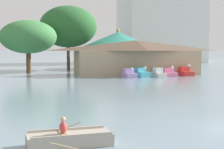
{
  "coord_description": "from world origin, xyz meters",
  "views": [
    {
      "loc": [
        -10.7,
        -15.83,
        4.13
      ],
      "look_at": [
        -2.72,
        18.52,
        1.51
      ],
      "focal_mm": 57.19,
      "sensor_mm": 36.0,
      "label": 1
    }
  ],
  "objects_px": {
    "pedal_boat_pink": "(169,73)",
    "pedal_boat_lavender": "(129,74)",
    "shoreline_tree_tall_left": "(28,37)",
    "rowboat_with_rower": "(69,139)",
    "pedal_boat_cyan": "(141,73)",
    "green_roof_pavilion": "(118,47)",
    "shoreline_tree_mid": "(68,27)",
    "pedal_boat_red": "(184,72)",
    "background_building_block": "(160,26)",
    "pedal_boat_white": "(159,73)",
    "boathouse": "(136,56)"
  },
  "relations": [
    {
      "from": "rowboat_with_rower",
      "to": "pedal_boat_red",
      "type": "bearing_deg",
      "value": 53.79
    },
    {
      "from": "pedal_boat_lavender",
      "to": "pedal_boat_cyan",
      "type": "xyz_separation_m",
      "value": [
        1.95,
        0.77,
        0.02
      ]
    },
    {
      "from": "pedal_boat_white",
      "to": "pedal_boat_red",
      "type": "height_order",
      "value": "pedal_boat_red"
    },
    {
      "from": "shoreline_tree_tall_left",
      "to": "shoreline_tree_mid",
      "type": "relative_size",
      "value": 0.78
    },
    {
      "from": "shoreline_tree_tall_left",
      "to": "pedal_boat_red",
      "type": "bearing_deg",
      "value": -25.76
    },
    {
      "from": "pedal_boat_lavender",
      "to": "shoreline_tree_tall_left",
      "type": "height_order",
      "value": "shoreline_tree_tall_left"
    },
    {
      "from": "rowboat_with_rower",
      "to": "pedal_boat_red",
      "type": "relative_size",
      "value": 1.22
    },
    {
      "from": "shoreline_tree_mid",
      "to": "pedal_boat_red",
      "type": "bearing_deg",
      "value": -49.07
    },
    {
      "from": "pedal_boat_cyan",
      "to": "pedal_boat_lavender",
      "type": "bearing_deg",
      "value": -84.37
    },
    {
      "from": "boathouse",
      "to": "background_building_block",
      "type": "bearing_deg",
      "value": 64.79
    },
    {
      "from": "shoreline_tree_tall_left",
      "to": "background_building_block",
      "type": "distance_m",
      "value": 53.57
    },
    {
      "from": "pedal_boat_lavender",
      "to": "green_roof_pavilion",
      "type": "relative_size",
      "value": 0.17
    },
    {
      "from": "pedal_boat_white",
      "to": "pedal_boat_cyan",
      "type": "bearing_deg",
      "value": -105.17
    },
    {
      "from": "boathouse",
      "to": "pedal_boat_red",
      "type": "bearing_deg",
      "value": -36.1
    },
    {
      "from": "pedal_boat_lavender",
      "to": "shoreline_tree_tall_left",
      "type": "xyz_separation_m",
      "value": [
        -13.75,
        12.7,
        5.45
      ]
    },
    {
      "from": "pedal_boat_lavender",
      "to": "background_building_block",
      "type": "relative_size",
      "value": 0.11
    },
    {
      "from": "pedal_boat_cyan",
      "to": "shoreline_tree_mid",
      "type": "bearing_deg",
      "value": -171.92
    },
    {
      "from": "rowboat_with_rower",
      "to": "pedal_boat_pink",
      "type": "relative_size",
      "value": 1.35
    },
    {
      "from": "rowboat_with_rower",
      "to": "green_roof_pavilion",
      "type": "xyz_separation_m",
      "value": [
        15.82,
        55.05,
        4.02
      ]
    },
    {
      "from": "pedal_boat_pink",
      "to": "pedal_boat_red",
      "type": "bearing_deg",
      "value": 95.96
    },
    {
      "from": "pedal_boat_pink",
      "to": "boathouse",
      "type": "height_order",
      "value": "boathouse"
    },
    {
      "from": "pedal_boat_lavender",
      "to": "rowboat_with_rower",
      "type": "bearing_deg",
      "value": -26.21
    },
    {
      "from": "shoreline_tree_tall_left",
      "to": "pedal_boat_lavender",
      "type": "bearing_deg",
      "value": -42.74
    },
    {
      "from": "pedal_boat_cyan",
      "to": "shoreline_tree_tall_left",
      "type": "relative_size",
      "value": 0.31
    },
    {
      "from": "pedal_boat_white",
      "to": "pedal_boat_red",
      "type": "bearing_deg",
      "value": 99.27
    },
    {
      "from": "rowboat_with_rower",
      "to": "pedal_boat_pink",
      "type": "xyz_separation_m",
      "value": [
        18.48,
        34.38,
        0.19
      ]
    },
    {
      "from": "green_roof_pavilion",
      "to": "pedal_boat_cyan",
      "type": "bearing_deg",
      "value": -94.93
    },
    {
      "from": "pedal_boat_lavender",
      "to": "background_building_block",
      "type": "bearing_deg",
      "value": 148.71
    },
    {
      "from": "pedal_boat_lavender",
      "to": "pedal_boat_cyan",
      "type": "relative_size",
      "value": 0.83
    },
    {
      "from": "rowboat_with_rower",
      "to": "pedal_boat_lavender",
      "type": "relative_size",
      "value": 1.53
    },
    {
      "from": "boathouse",
      "to": "shoreline_tree_tall_left",
      "type": "distance_m",
      "value": 18.04
    },
    {
      "from": "rowboat_with_rower",
      "to": "shoreline_tree_tall_left",
      "type": "xyz_separation_m",
      "value": [
        -1.71,
        45.78,
        5.67
      ]
    },
    {
      "from": "rowboat_with_rower",
      "to": "background_building_block",
      "type": "height_order",
      "value": "background_building_block"
    },
    {
      "from": "pedal_boat_lavender",
      "to": "pedal_boat_white",
      "type": "relative_size",
      "value": 0.97
    },
    {
      "from": "pedal_boat_lavender",
      "to": "pedal_boat_red",
      "type": "height_order",
      "value": "pedal_boat_red"
    },
    {
      "from": "pedal_boat_red",
      "to": "background_building_block",
      "type": "relative_size",
      "value": 0.13
    },
    {
      "from": "rowboat_with_rower",
      "to": "shoreline_tree_tall_left",
      "type": "relative_size",
      "value": 0.39
    },
    {
      "from": "pedal_boat_red",
      "to": "green_roof_pavilion",
      "type": "distance_m",
      "value": 21.31
    },
    {
      "from": "rowboat_with_rower",
      "to": "pedal_boat_white",
      "type": "xyz_separation_m",
      "value": [
        16.52,
        33.46,
        0.22
      ]
    },
    {
      "from": "shoreline_tree_tall_left",
      "to": "pedal_boat_cyan",
      "type": "bearing_deg",
      "value": -37.23
    },
    {
      "from": "background_building_block",
      "to": "pedal_boat_white",
      "type": "bearing_deg",
      "value": -110.93
    },
    {
      "from": "pedal_boat_pink",
      "to": "shoreline_tree_mid",
      "type": "height_order",
      "value": "shoreline_tree_mid"
    },
    {
      "from": "pedal_boat_lavender",
      "to": "pedal_boat_white",
      "type": "bearing_deg",
      "value": 88.72
    },
    {
      "from": "pedal_boat_lavender",
      "to": "green_roof_pavilion",
      "type": "height_order",
      "value": "green_roof_pavilion"
    },
    {
      "from": "pedal_boat_pink",
      "to": "pedal_boat_lavender",
      "type": "bearing_deg",
      "value": -80.87
    },
    {
      "from": "pedal_boat_pink",
      "to": "green_roof_pavilion",
      "type": "distance_m",
      "value": 21.2
    },
    {
      "from": "pedal_boat_pink",
      "to": "background_building_block",
      "type": "distance_m",
      "value": 53.28
    },
    {
      "from": "pedal_boat_lavender",
      "to": "shoreline_tree_tall_left",
      "type": "bearing_deg",
      "value": -138.96
    },
    {
      "from": "rowboat_with_rower",
      "to": "pedal_boat_lavender",
      "type": "distance_m",
      "value": 35.2
    },
    {
      "from": "pedal_boat_white",
      "to": "background_building_block",
      "type": "bearing_deg",
      "value": 152.55
    }
  ]
}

